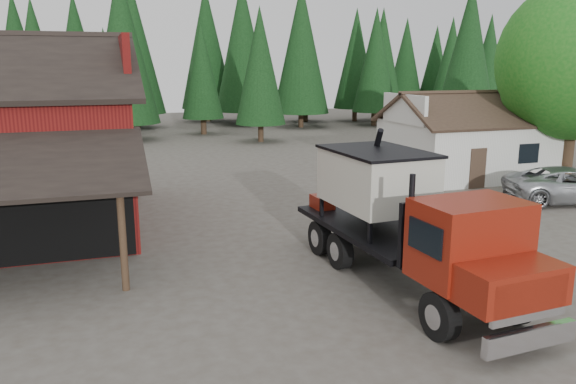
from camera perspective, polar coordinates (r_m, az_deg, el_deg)
name	(u,v)px	position (r m, az deg, el deg)	size (l,w,h in m)	color
ground	(346,293)	(15.37, 5.94, -10.20)	(120.00, 120.00, 0.00)	#4F483E
farmhouse	(467,145)	(32.32, 17.75, 4.53)	(8.60, 6.42, 4.65)	silver
conifer_backdrop	(167,128)	(55.50, -12.17, 6.35)	(76.00, 16.00, 16.00)	black
near_pine_b	(260,66)	(44.49, -2.86, 12.68)	(3.96, 3.96, 10.40)	#382619
near_pine_c	(468,53)	(47.85, 17.86, 13.31)	(4.84, 4.84, 12.40)	#382619
near_pine_d	(122,46)	(46.92, -16.48, 14.03)	(5.28, 5.28, 13.40)	#382619
feed_truck	(406,217)	(15.60, 11.87, -2.53)	(3.16, 9.31, 4.14)	black
silver_car	(572,185)	(27.78, 26.88, 0.62)	(2.61, 5.66, 1.57)	#AFB2B7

